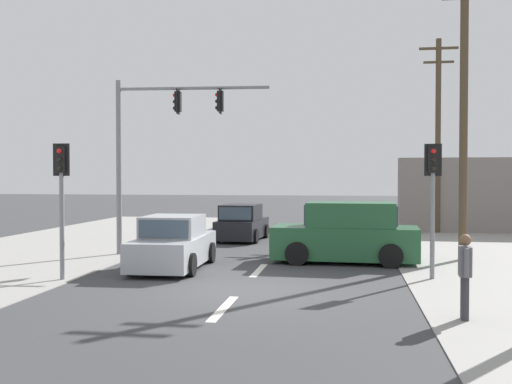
{
  "coord_description": "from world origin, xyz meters",
  "views": [
    {
      "loc": [
        2.5,
        -13.95,
        2.71
      ],
      "look_at": [
        -0.23,
        4.0,
        2.23
      ],
      "focal_mm": 42.0,
      "sensor_mm": 36.0,
      "label": 1
    }
  ],
  "objects": [
    {
      "name": "pedestal_signal_left_kerb",
      "position": [
        -4.82,
        0.61,
        2.42
      ],
      "size": [
        0.44,
        0.29,
        3.56
      ],
      "color": "slate",
      "rests_on": "ground"
    },
    {
      "name": "utility_pole_midground_right",
      "position": [
        6.18,
        6.0,
        4.99
      ],
      "size": [
        1.8,
        0.26,
        9.5
      ],
      "color": "#4C3D2B",
      "rests_on": "ground"
    },
    {
      "name": "ground_plane",
      "position": [
        0.0,
        0.0,
        0.0
      ],
      "size": [
        140.0,
        140.0,
        0.0
      ],
      "primitive_type": "plane",
      "color": "#3A3A3D"
    },
    {
      "name": "pedestal_signal_right_kerb",
      "position": [
        4.72,
        2.17,
        2.42
      ],
      "size": [
        0.44,
        0.29,
        3.56
      ],
      "color": "slate",
      "rests_on": "ground"
    },
    {
      "name": "lane_dash_mid",
      "position": [
        0.0,
        3.0,
        0.0
      ],
      "size": [
        0.2,
        2.4,
        0.01
      ],
      "primitive_type": "cube",
      "color": "silver",
      "rests_on": "ground"
    },
    {
      "name": "lane_dash_near",
      "position": [
        0.0,
        -2.0,
        0.0
      ],
      "size": [
        0.2,
        2.4,
        0.01
      ],
      "primitive_type": "cube",
      "color": "silver",
      "rests_on": "ground"
    },
    {
      "name": "utility_pole_background_right",
      "position": [
        6.77,
        15.5,
        4.85
      ],
      "size": [
        1.8,
        0.26,
        9.22
      ],
      "color": "#4C3D2B",
      "rests_on": "ground"
    },
    {
      "name": "suv_crossing_left",
      "position": [
        2.5,
        4.98,
        0.88
      ],
      "size": [
        4.62,
        2.23,
        1.9
      ],
      "color": "#235633",
      "rests_on": "ground"
    },
    {
      "name": "pedestrian_at_kerb",
      "position": [
        4.69,
        -2.35,
        0.93
      ],
      "size": [
        0.25,
        0.56,
        1.63
      ],
      "color": "#333338",
      "rests_on": "ground"
    },
    {
      "name": "traffic_signal_mast",
      "position": [
        -3.98,
        5.79,
        4.15
      ],
      "size": [
        5.28,
        0.53,
        6.0
      ],
      "color": "slate",
      "rests_on": "ground"
    },
    {
      "name": "lane_dash_far",
      "position": [
        0.0,
        8.0,
        0.0
      ],
      "size": [
        0.2,
        2.4,
        0.01
      ],
      "primitive_type": "cube",
      "color": "silver",
      "rests_on": "ground"
    },
    {
      "name": "sedan_oncoming_mid",
      "position": [
        -2.53,
        2.97,
        0.7
      ],
      "size": [
        1.96,
        4.27,
        1.56
      ],
      "color": "#A3A8AD",
      "rests_on": "ground"
    },
    {
      "name": "kerb_left_verge",
      "position": [
        -8.5,
        4.0,
        0.01
      ],
      "size": [
        8.0,
        40.0,
        0.02
      ],
      "primitive_type": "cube",
      "color": "gray",
      "rests_on": "ground"
    },
    {
      "name": "hatchback_oncoming_near",
      "position": [
        -1.88,
        10.86,
        0.7
      ],
      "size": [
        1.93,
        3.72,
        1.53
      ],
      "color": "black",
      "rests_on": "ground"
    }
  ]
}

